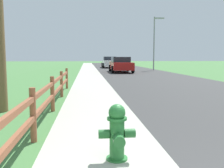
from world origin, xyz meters
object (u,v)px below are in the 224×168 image
fire_hydrant (117,132)px  parked_car_white (109,62)px  parked_suv_red (121,64)px  street_lamp (155,38)px

fire_hydrant → parked_car_white: parked_car_white is taller
parked_suv_red → parked_car_white: parked_car_white is taller
parked_car_white → fire_hydrant: bearing=-95.1°
fire_hydrant → parked_suv_red: parked_suv_red is taller
fire_hydrant → street_lamp: bearing=73.0°
fire_hydrant → street_lamp: street_lamp is taller
fire_hydrant → street_lamp: (7.25, 23.71, 3.14)m
street_lamp → parked_car_white: bearing=122.3°
street_lamp → parked_suv_red: bearing=-144.5°
parked_car_white → parked_suv_red: bearing=-89.1°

